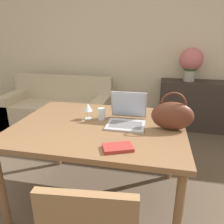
{
  "coord_description": "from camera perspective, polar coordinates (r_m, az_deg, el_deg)",
  "views": [
    {
      "loc": [
        0.34,
        -0.88,
        1.49
      ],
      "look_at": [
        -0.0,
        0.75,
        0.89
      ],
      "focal_mm": 35.0,
      "sensor_mm": 36.0,
      "label": 1
    }
  ],
  "objects": [
    {
      "name": "wall_back",
      "position": [
        3.86,
        7.1,
        17.43
      ],
      "size": [
        10.0,
        0.06,
        2.7
      ],
      "color": "beige",
      "rests_on": "ground_plane"
    },
    {
      "name": "dining_table",
      "position": [
        1.87,
        -3.39,
        -5.46
      ],
      "size": [
        1.41,
        1.07,
        0.77
      ],
      "color": "brown",
      "rests_on": "ground_plane"
    },
    {
      "name": "couch",
      "position": [
        3.79,
        -13.65,
        0.62
      ],
      "size": [
        1.73,
        0.78,
        0.82
      ],
      "color": "#C1B293",
      "rests_on": "ground_plane"
    },
    {
      "name": "sideboard",
      "position": [
        3.82,
        21.83,
        1.54
      ],
      "size": [
        1.26,
        0.4,
        0.79
      ],
      "color": "#332823",
      "rests_on": "ground_plane"
    },
    {
      "name": "laptop",
      "position": [
        1.86,
        3.98,
        -0.85
      ],
      "size": [
        0.31,
        0.32,
        0.26
      ],
      "color": "#ADADB2",
      "rests_on": "dining_table"
    },
    {
      "name": "drinking_glass",
      "position": [
        1.94,
        -2.76,
        -0.48
      ],
      "size": [
        0.07,
        0.07,
        0.1
      ],
      "color": "silver",
      "rests_on": "dining_table"
    },
    {
      "name": "wine_glass",
      "position": [
        1.94,
        -6.34,
        1.1
      ],
      "size": [
        0.08,
        0.08,
        0.14
      ],
      "color": "silver",
      "rests_on": "dining_table"
    },
    {
      "name": "handbag",
      "position": [
        1.77,
        15.49,
        -0.87
      ],
      "size": [
        0.33,
        0.13,
        0.31
      ],
      "color": "#592D1E",
      "rests_on": "dining_table"
    },
    {
      "name": "flower_vase",
      "position": [
        3.63,
        19.92,
        12.2
      ],
      "size": [
        0.35,
        0.35,
        0.51
      ],
      "color": "#9E998E",
      "rests_on": "sideboard"
    },
    {
      "name": "book",
      "position": [
        1.46,
        1.53,
        -9.29
      ],
      "size": [
        0.23,
        0.19,
        0.02
      ],
      "rotation": [
        0.0,
        0.0,
        0.39
      ],
      "color": "maroon",
      "rests_on": "dining_table"
    }
  ]
}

